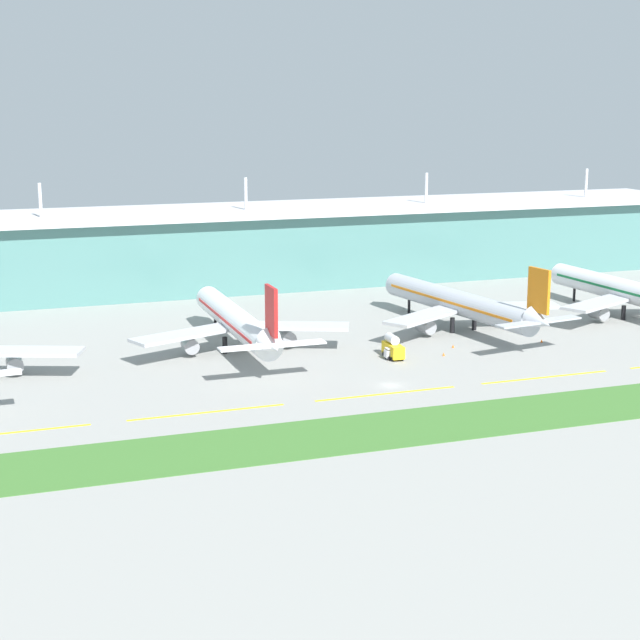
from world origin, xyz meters
The scene contains 15 objects.
ground_plane centered at (0.00, 0.00, 0.00)m, with size 600.00×600.00×0.00m, color gray.
terminal_building centered at (0.00, 109.59, 11.77)m, with size 288.00×34.00×32.12m.
airliner_near_middle centered at (-20.67, 36.24, 6.45)m, with size 48.80×62.54×18.90m.
airliner_far_middle centered at (34.06, 37.86, 6.45)m, with size 48.19×64.14×18.90m.
airliner_farthest centered at (80.77, 36.19, 6.45)m, with size 48.70×66.34×18.90m.
taxiway_stripe_west centered at (-71.00, -4.78, 0.02)m, with size 28.00×0.70×0.04m, color yellow.
taxiway_stripe_mid_west centered at (-37.00, -4.78, 0.02)m, with size 28.00×0.70×0.04m, color yellow.
taxiway_stripe_centre centered at (-3.00, -4.78, 0.02)m, with size 28.00×0.70×0.04m, color yellow.
taxiway_stripe_mid_east centered at (31.00, -4.78, 0.02)m, with size 28.00×0.70×0.04m, color yellow.
grass_verge centered at (0.00, -23.85, 0.05)m, with size 300.00×18.00×0.10m, color #3D702D.
fuel_truck centered at (8.81, 19.34, 2.26)m, with size 2.95×7.31×4.95m.
baggage_cart centered at (8.42, 18.24, 1.26)m, with size 3.66×2.09×2.48m.
safety_cone_left_wingtip centered at (19.68, 17.12, 0.35)m, with size 0.56×0.56×0.70m, color orange.
safety_cone_nose_front centered at (45.91, 20.67, 0.35)m, with size 0.56×0.56×0.70m, color orange.
safety_cone_right_wingtip centered at (24.83, 22.88, 0.35)m, with size 0.56×0.56×0.70m, color orange.
Camera 1 is at (-73.53, -168.42, 53.48)m, focal length 55.93 mm.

